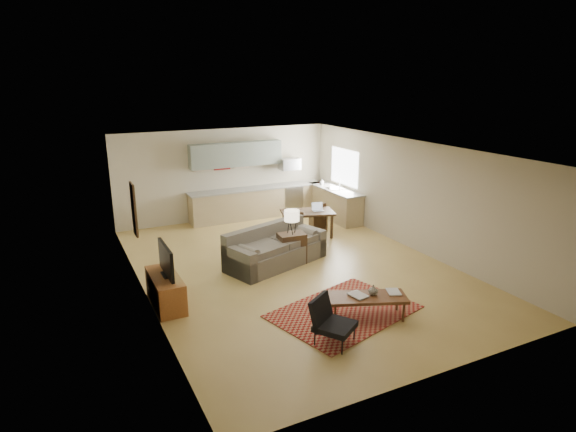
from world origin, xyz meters
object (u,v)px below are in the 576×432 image
tv_credenza (166,290)px  console_table (292,248)px  sofa (276,246)px  coffee_table (367,306)px  dining_table (307,224)px  armchair (335,322)px

tv_credenza → console_table: size_ratio=1.81×
sofa → coffee_table: bearing=-101.4°
tv_credenza → console_table: 3.21m
coffee_table → dining_table: 4.64m
coffee_table → armchair: (-0.98, -0.49, 0.17)m
coffee_table → tv_credenza: tv_credenza is taller
console_table → dining_table: (1.25, 1.52, -0.01)m
console_table → sofa: bearing=171.0°
sofa → coffee_table: (0.37, -3.03, -0.23)m
coffee_table → console_table: console_table is taller
coffee_table → tv_credenza: (-3.11, 2.10, 0.09)m
armchair → console_table: 3.57m
armchair → tv_credenza: bearing=96.3°
sofa → console_table: 0.38m
coffee_table → dining_table: dining_table is taller
sofa → armchair: sofa is taller
armchair → tv_credenza: 3.35m
coffee_table → armchair: size_ratio=1.82×
sofa → console_table: bearing=-32.1°
tv_credenza → dining_table: dining_table is taller
armchair → dining_table: armchair is taller
tv_credenza → dining_table: bearing=28.7°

